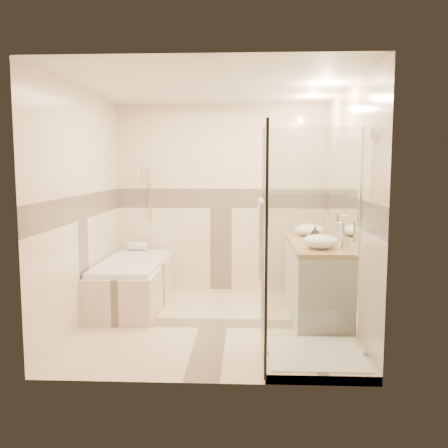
{
  "coord_description": "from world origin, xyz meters",
  "views": [
    {
      "loc": [
        0.35,
        -5.21,
        1.69
      ],
      "look_at": [
        0.1,
        0.25,
        1.05
      ],
      "focal_mm": 40.0,
      "sensor_mm": 36.0,
      "label": 1
    }
  ],
  "objects_px": {
    "shower_enclosure": "(302,303)",
    "amenity_bottle_b": "(314,235)",
    "vanity": "(316,279)",
    "bathtub": "(133,281)",
    "vessel_sink_far": "(321,241)",
    "vessel_sink_near": "(309,230)",
    "amenity_bottle_a": "(315,234)"
  },
  "relations": [
    {
      "from": "amenity_bottle_a",
      "to": "vessel_sink_far",
      "type": "bearing_deg",
      "value": -90.0
    },
    {
      "from": "shower_enclosure",
      "to": "amenity_bottle_a",
      "type": "bearing_deg",
      "value": 77.61
    },
    {
      "from": "vanity",
      "to": "vessel_sink_near",
      "type": "height_order",
      "value": "vessel_sink_near"
    },
    {
      "from": "vanity",
      "to": "vessel_sink_near",
      "type": "relative_size",
      "value": 4.51
    },
    {
      "from": "bathtub",
      "to": "amenity_bottle_a",
      "type": "relative_size",
      "value": 9.21
    },
    {
      "from": "vessel_sink_far",
      "to": "amenity_bottle_b",
      "type": "height_order",
      "value": "vessel_sink_far"
    },
    {
      "from": "vanity",
      "to": "amenity_bottle_b",
      "type": "relative_size",
      "value": 11.37
    },
    {
      "from": "vanity",
      "to": "shower_enclosure",
      "type": "xyz_separation_m",
      "value": [
        -0.29,
        -1.27,
        0.08
      ]
    },
    {
      "from": "amenity_bottle_b",
      "to": "vessel_sink_near",
      "type": "bearing_deg",
      "value": 90.0
    },
    {
      "from": "shower_enclosure",
      "to": "vessel_sink_far",
      "type": "bearing_deg",
      "value": 71.74
    },
    {
      "from": "shower_enclosure",
      "to": "bathtub",
      "type": "bearing_deg",
      "value": 138.9
    },
    {
      "from": "vanity",
      "to": "vessel_sink_far",
      "type": "height_order",
      "value": "vessel_sink_far"
    },
    {
      "from": "shower_enclosure",
      "to": "vessel_sink_near",
      "type": "distance_m",
      "value": 1.84
    },
    {
      "from": "vessel_sink_near",
      "to": "amenity_bottle_b",
      "type": "bearing_deg",
      "value": -90.0
    },
    {
      "from": "shower_enclosure",
      "to": "vessel_sink_far",
      "type": "relative_size",
      "value": 5.55
    },
    {
      "from": "bathtub",
      "to": "vessel_sink_near",
      "type": "distance_m",
      "value": 2.22
    },
    {
      "from": "bathtub",
      "to": "amenity_bottle_b",
      "type": "height_order",
      "value": "amenity_bottle_b"
    },
    {
      "from": "vessel_sink_near",
      "to": "vessel_sink_far",
      "type": "relative_size",
      "value": 0.98
    },
    {
      "from": "shower_enclosure",
      "to": "vessel_sink_near",
      "type": "relative_size",
      "value": 5.67
    },
    {
      "from": "vanity",
      "to": "bathtub",
      "type": "bearing_deg",
      "value": 170.75
    },
    {
      "from": "shower_enclosure",
      "to": "amenity_bottle_b",
      "type": "relative_size",
      "value": 14.32
    },
    {
      "from": "vessel_sink_near",
      "to": "amenity_bottle_a",
      "type": "xyz_separation_m",
      "value": [
        0.0,
        -0.53,
        0.02
      ]
    },
    {
      "from": "bathtub",
      "to": "vessel_sink_far",
      "type": "distance_m",
      "value": 2.36
    },
    {
      "from": "shower_enclosure",
      "to": "amenity_bottle_b",
      "type": "distance_m",
      "value": 1.41
    },
    {
      "from": "vessel_sink_near",
      "to": "amenity_bottle_b",
      "type": "height_order",
      "value": "vessel_sink_near"
    },
    {
      "from": "shower_enclosure",
      "to": "amenity_bottle_b",
      "type": "xyz_separation_m",
      "value": [
        0.27,
        1.31,
        0.42
      ]
    },
    {
      "from": "bathtub",
      "to": "amenity_bottle_b",
      "type": "relative_size",
      "value": 11.93
    },
    {
      "from": "vessel_sink_far",
      "to": "shower_enclosure",
      "type": "bearing_deg",
      "value": -108.26
    },
    {
      "from": "bathtub",
      "to": "vanity",
      "type": "bearing_deg",
      "value": -9.25
    },
    {
      "from": "bathtub",
      "to": "amenity_bottle_a",
      "type": "height_order",
      "value": "amenity_bottle_a"
    },
    {
      "from": "vanity",
      "to": "shower_enclosure",
      "type": "distance_m",
      "value": 1.31
    },
    {
      "from": "amenity_bottle_a",
      "to": "bathtub",
      "type": "bearing_deg",
      "value": 169.91
    }
  ]
}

